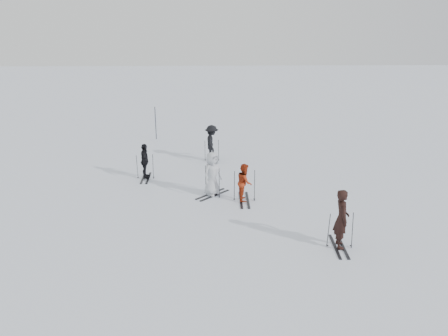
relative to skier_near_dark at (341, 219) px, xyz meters
name	(u,v)px	position (x,y,z in m)	size (l,w,h in m)	color
ground	(225,199)	(-3.51, 4.08, -0.95)	(120.00, 120.00, 0.00)	silver
skier_near_dark	(341,219)	(0.00, 0.00, 0.00)	(0.70, 0.46, 1.91)	black
skier_red	(245,183)	(-2.73, 3.94, -0.20)	(0.73, 0.57, 1.51)	#9A2B11
skier_grey	(212,174)	(-4.00, 4.56, -0.05)	(0.89, 0.58, 1.81)	#B4B8BE
skier_uphill_left	(145,162)	(-7.06, 6.70, -0.15)	(0.94, 0.39, 1.60)	black
skier_uphill_far	(212,143)	(-4.02, 9.35, -0.03)	(1.19, 0.68, 1.84)	black
skis_near_dark	(341,230)	(0.00, 0.00, -0.35)	(0.88, 1.66, 1.21)	black
skis_red	(244,185)	(-2.73, 3.94, -0.30)	(0.95, 1.79, 1.31)	black
skis_grey	(212,181)	(-4.00, 4.56, -0.32)	(0.92, 1.73, 1.26)	black
skis_uphill_left	(145,166)	(-7.06, 6.70, -0.37)	(0.85, 1.61, 1.17)	black
skis_uphill_far	(212,150)	(-4.02, 9.35, -0.39)	(0.82, 1.56, 1.14)	black
piste_marker	(156,123)	(-7.43, 13.94, 0.05)	(0.04, 0.04, 2.00)	black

